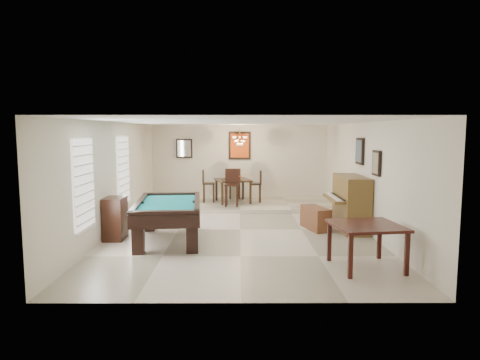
{
  "coord_description": "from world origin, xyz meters",
  "views": [
    {
      "loc": [
        -0.04,
        -10.23,
        2.38
      ],
      "look_at": [
        0.0,
        0.6,
        1.15
      ],
      "focal_mm": 32.0,
      "sensor_mm": 36.0,
      "label": 1
    }
  ],
  "objects_px": {
    "upright_piano": "(345,203)",
    "dining_chair_south": "(232,188)",
    "dining_chair_west": "(209,186)",
    "chandelier": "(240,137)",
    "flower_vase": "(233,172)",
    "piano_bench": "(315,218)",
    "square_table": "(366,246)",
    "dining_chair_north": "(235,183)",
    "dining_table": "(233,189)",
    "pool_table": "(169,222)",
    "dining_chair_east": "(255,186)",
    "apothecary_chest": "(115,218)"
  },
  "relations": [
    {
      "from": "upright_piano",
      "to": "dining_chair_north",
      "type": "distance_m",
      "value": 4.93
    },
    {
      "from": "piano_bench",
      "to": "dining_chair_west",
      "type": "distance_m",
      "value": 4.41
    },
    {
      "from": "apothecary_chest",
      "to": "chandelier",
      "type": "xyz_separation_m",
      "value": [
        2.77,
        4.13,
        1.73
      ]
    },
    {
      "from": "pool_table",
      "to": "piano_bench",
      "type": "distance_m",
      "value": 3.58
    },
    {
      "from": "dining_table",
      "to": "flower_vase",
      "type": "distance_m",
      "value": 0.54
    },
    {
      "from": "piano_bench",
      "to": "flower_vase",
      "type": "bearing_deg",
      "value": 121.88
    },
    {
      "from": "dining_chair_south",
      "to": "pool_table",
      "type": "bearing_deg",
      "value": -106.59
    },
    {
      "from": "piano_bench",
      "to": "dining_chair_west",
      "type": "xyz_separation_m",
      "value": [
        -2.84,
        3.36,
        0.37
      ]
    },
    {
      "from": "dining_table",
      "to": "dining_chair_west",
      "type": "xyz_separation_m",
      "value": [
        -0.78,
        0.04,
        0.09
      ]
    },
    {
      "from": "upright_piano",
      "to": "dining_table",
      "type": "xyz_separation_m",
      "value": [
        -2.75,
        3.37,
        -0.11
      ]
    },
    {
      "from": "pool_table",
      "to": "upright_piano",
      "type": "height_order",
      "value": "upright_piano"
    },
    {
      "from": "dining_chair_west",
      "to": "dining_chair_east",
      "type": "relative_size",
      "value": 1.02
    },
    {
      "from": "dining_table",
      "to": "flower_vase",
      "type": "bearing_deg",
      "value": 180.0
    },
    {
      "from": "square_table",
      "to": "pool_table",
      "type": "bearing_deg",
      "value": 153.17
    },
    {
      "from": "dining_chair_west",
      "to": "chandelier",
      "type": "distance_m",
      "value": 1.86
    },
    {
      "from": "dining_chair_south",
      "to": "dining_chair_north",
      "type": "distance_m",
      "value": 1.51
    },
    {
      "from": "piano_bench",
      "to": "dining_chair_west",
      "type": "height_order",
      "value": "dining_chair_west"
    },
    {
      "from": "dining_table",
      "to": "chandelier",
      "type": "xyz_separation_m",
      "value": [
        0.21,
        -0.15,
        1.65
      ]
    },
    {
      "from": "upright_piano",
      "to": "dining_chair_west",
      "type": "distance_m",
      "value": 4.91
    },
    {
      "from": "pool_table",
      "to": "flower_vase",
      "type": "distance_m",
      "value": 4.65
    },
    {
      "from": "dining_chair_west",
      "to": "chandelier",
      "type": "relative_size",
      "value": 1.74
    },
    {
      "from": "upright_piano",
      "to": "flower_vase",
      "type": "relative_size",
      "value": 7.25
    },
    {
      "from": "apothecary_chest",
      "to": "dining_chair_north",
      "type": "bearing_deg",
      "value": 62.67
    },
    {
      "from": "square_table",
      "to": "upright_piano",
      "type": "relative_size",
      "value": 0.71
    },
    {
      "from": "apothecary_chest",
      "to": "dining_table",
      "type": "bearing_deg",
      "value": 59.14
    },
    {
      "from": "flower_vase",
      "to": "square_table",
      "type": "bearing_deg",
      "value": -69.07
    },
    {
      "from": "pool_table",
      "to": "apothecary_chest",
      "type": "relative_size",
      "value": 2.67
    },
    {
      "from": "upright_piano",
      "to": "chandelier",
      "type": "height_order",
      "value": "chandelier"
    },
    {
      "from": "apothecary_chest",
      "to": "flower_vase",
      "type": "bearing_deg",
      "value": 59.14
    },
    {
      "from": "upright_piano",
      "to": "chandelier",
      "type": "bearing_deg",
      "value": 128.3
    },
    {
      "from": "dining_chair_west",
      "to": "dining_chair_south",
      "type": "bearing_deg",
      "value": -138.72
    },
    {
      "from": "square_table",
      "to": "dining_chair_west",
      "type": "bearing_deg",
      "value": 116.71
    },
    {
      "from": "dining_chair_south",
      "to": "dining_chair_east",
      "type": "distance_m",
      "value": 1.06
    },
    {
      "from": "dining_chair_south",
      "to": "dining_chair_east",
      "type": "bearing_deg",
      "value": 48.44
    },
    {
      "from": "dining_table",
      "to": "square_table",
      "type": "bearing_deg",
      "value": -69.07
    },
    {
      "from": "dining_table",
      "to": "chandelier",
      "type": "height_order",
      "value": "chandelier"
    },
    {
      "from": "upright_piano",
      "to": "dining_chair_south",
      "type": "height_order",
      "value": "upright_piano"
    },
    {
      "from": "apothecary_chest",
      "to": "dining_chair_north",
      "type": "height_order",
      "value": "dining_chair_north"
    },
    {
      "from": "pool_table",
      "to": "upright_piano",
      "type": "distance_m",
      "value": 4.24
    },
    {
      "from": "piano_bench",
      "to": "dining_chair_north",
      "type": "distance_m",
      "value": 4.56
    },
    {
      "from": "dining_chair_south",
      "to": "flower_vase",
      "type": "bearing_deg",
      "value": 90.95
    },
    {
      "from": "square_table",
      "to": "dining_chair_east",
      "type": "height_order",
      "value": "dining_chair_east"
    },
    {
      "from": "pool_table",
      "to": "dining_chair_east",
      "type": "xyz_separation_m",
      "value": [
        2.07,
        4.4,
        0.21
      ]
    },
    {
      "from": "pool_table",
      "to": "dining_chair_west",
      "type": "bearing_deg",
      "value": 77.25
    },
    {
      "from": "dining_chair_east",
      "to": "chandelier",
      "type": "xyz_separation_m",
      "value": [
        -0.5,
        -0.15,
        1.57
      ]
    },
    {
      "from": "flower_vase",
      "to": "dining_chair_west",
      "type": "xyz_separation_m",
      "value": [
        -0.78,
        0.04,
        -0.45
      ]
    },
    {
      "from": "dining_chair_south",
      "to": "dining_chair_west",
      "type": "distance_m",
      "value": 1.09
    },
    {
      "from": "flower_vase",
      "to": "pool_table",
      "type": "bearing_deg",
      "value": -107.11
    },
    {
      "from": "dining_chair_south",
      "to": "dining_chair_north",
      "type": "relative_size",
      "value": 1.09
    },
    {
      "from": "dining_chair_south",
      "to": "dining_chair_east",
      "type": "relative_size",
      "value": 1.11
    }
  ]
}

